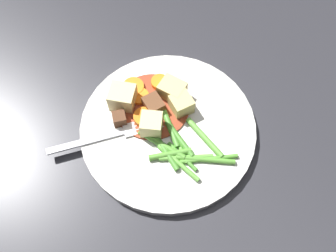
{
  "coord_description": "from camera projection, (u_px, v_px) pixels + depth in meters",
  "views": [
    {
      "loc": [
        -0.2,
        0.15,
        0.51
      ],
      "look_at": [
        0.0,
        0.0,
        0.02
      ],
      "focal_mm": 39.38,
      "sensor_mm": 36.0,
      "label": 1
    }
  ],
  "objects": [
    {
      "name": "ground_plane",
      "position": [
        168.0,
        130.0,
        0.57
      ],
      "size": [
        3.0,
        3.0,
        0.0
      ],
      "primitive_type": "plane",
      "color": "#2D2D33"
    },
    {
      "name": "dinner_plate",
      "position": [
        168.0,
        128.0,
        0.56
      ],
      "size": [
        0.27,
        0.27,
        0.02
      ],
      "primitive_type": "cylinder",
      "color": "white",
      "rests_on": "ground_plane"
    },
    {
      "name": "stew_sauce",
      "position": [
        151.0,
        106.0,
        0.57
      ],
      "size": [
        0.12,
        0.12,
        0.0
      ],
      "primitive_type": "cylinder",
      "color": "#93381E",
      "rests_on": "dinner_plate"
    },
    {
      "name": "carrot_slice_0",
      "position": [
        133.0,
        87.0,
        0.58
      ],
      "size": [
        0.05,
        0.05,
        0.01
      ],
      "primitive_type": "cylinder",
      "rotation": [
        0.0,
        0.0,
        0.53
      ],
      "color": "orange",
      "rests_on": "dinner_plate"
    },
    {
      "name": "carrot_slice_1",
      "position": [
        144.0,
        118.0,
        0.55
      ],
      "size": [
        0.04,
        0.04,
        0.01
      ],
      "primitive_type": "cylinder",
      "rotation": [
        0.0,
        0.0,
        1.07
      ],
      "color": "orange",
      "rests_on": "dinner_plate"
    },
    {
      "name": "carrot_slice_2",
      "position": [
        160.0,
        83.0,
        0.58
      ],
      "size": [
        0.03,
        0.03,
        0.01
      ],
      "primitive_type": "cylinder",
      "rotation": [
        0.0,
        0.0,
        0.3
      ],
      "color": "orange",
      "rests_on": "dinner_plate"
    },
    {
      "name": "carrot_slice_3",
      "position": [
        140.0,
        97.0,
        0.57
      ],
      "size": [
        0.04,
        0.04,
        0.01
      ],
      "primitive_type": "cylinder",
      "rotation": [
        0.0,
        0.0,
        0.9
      ],
      "color": "orange",
      "rests_on": "dinner_plate"
    },
    {
      "name": "potato_chunk_0",
      "position": [
        123.0,
        97.0,
        0.56
      ],
      "size": [
        0.05,
        0.05,
        0.03
      ],
      "primitive_type": "cube",
      "rotation": [
        0.0,
        0.0,
        0.75
      ],
      "color": "#EAD68C",
      "rests_on": "dinner_plate"
    },
    {
      "name": "potato_chunk_1",
      "position": [
        172.0,
        90.0,
        0.57
      ],
      "size": [
        0.05,
        0.04,
        0.03
      ],
      "primitive_type": "cube",
      "rotation": [
        0.0,
        0.0,
        5.13
      ],
      "color": "#E5CC7A",
      "rests_on": "dinner_plate"
    },
    {
      "name": "potato_chunk_2",
      "position": [
        181.0,
        104.0,
        0.56
      ],
      "size": [
        0.03,
        0.03,
        0.03
      ],
      "primitive_type": "cube",
      "rotation": [
        0.0,
        0.0,
        4.57
      ],
      "color": "#E5CC7A",
      "rests_on": "dinner_plate"
    },
    {
      "name": "potato_chunk_3",
      "position": [
        151.0,
        125.0,
        0.54
      ],
      "size": [
        0.04,
        0.04,
        0.03
      ],
      "primitive_type": "cube",
      "rotation": [
        0.0,
        0.0,
        3.99
      ],
      "color": "#EAD68C",
      "rests_on": "dinner_plate"
    },
    {
      "name": "meat_chunk_0",
      "position": [
        151.0,
        106.0,
        0.56
      ],
      "size": [
        0.03,
        0.03,
        0.02
      ],
      "primitive_type": "cube",
      "rotation": [
        0.0,
        0.0,
        3.06
      ],
      "color": "brown",
      "rests_on": "dinner_plate"
    },
    {
      "name": "meat_chunk_1",
      "position": [
        119.0,
        119.0,
        0.55
      ],
      "size": [
        0.03,
        0.03,
        0.02
      ],
      "primitive_type": "cube",
      "rotation": [
        0.0,
        0.0,
        2.75
      ],
      "color": "#56331E",
      "rests_on": "dinner_plate"
    },
    {
      "name": "green_bean_0",
      "position": [
        182.0,
        157.0,
        0.53
      ],
      "size": [
        0.06,
        0.01,
        0.01
      ],
      "primitive_type": "cylinder",
      "rotation": [
        0.0,
        1.57,
        3.27
      ],
      "color": "#4C8E33",
      "rests_on": "dinner_plate"
    },
    {
      "name": "green_bean_1",
      "position": [
        170.0,
        127.0,
        0.55
      ],
      "size": [
        0.07,
        0.03,
        0.01
      ],
      "primitive_type": "cylinder",
      "rotation": [
        0.0,
        1.57,
        2.85
      ],
      "color": "#4C8E33",
      "rests_on": "dinner_plate"
    },
    {
      "name": "green_bean_2",
      "position": [
        205.0,
        138.0,
        0.54
      ],
      "size": [
        0.08,
        0.01,
        0.01
      ],
      "primitive_type": "cylinder",
      "rotation": [
        0.0,
        1.57,
        3.18
      ],
      "color": "#66AD42",
      "rests_on": "dinner_plate"
    },
    {
      "name": "green_bean_3",
      "position": [
        162.0,
        145.0,
        0.54
      ],
      "size": [
        0.08,
        0.04,
        0.01
      ],
      "primitive_type": "cylinder",
      "rotation": [
        0.0,
        1.57,
        3.53
      ],
      "color": "#599E38",
      "rests_on": "dinner_plate"
    },
    {
      "name": "green_bean_4",
      "position": [
        205.0,
        160.0,
        0.53
      ],
      "size": [
        0.06,
        0.07,
        0.01
      ],
      "primitive_type": "cylinder",
      "rotation": [
        0.0,
        1.57,
        4.0
      ],
      "color": "#599E38",
      "rests_on": "dinner_plate"
    },
    {
      "name": "green_bean_5",
      "position": [
        186.0,
        158.0,
        0.53
      ],
      "size": [
        0.05,
        0.07,
        0.01
      ],
      "primitive_type": "cylinder",
      "rotation": [
        0.0,
        1.57,
        4.15
      ],
      "color": "#66AD42",
      "rests_on": "dinner_plate"
    },
    {
      "name": "green_bean_6",
      "position": [
        178.0,
        163.0,
        0.52
      ],
      "size": [
        0.08,
        0.02,
        0.01
      ],
      "primitive_type": "cylinder",
      "rotation": [
        0.0,
        1.57,
        3.34
      ],
      "color": "#66AD42",
      "rests_on": "dinner_plate"
    },
    {
      "name": "green_bean_7",
      "position": [
        181.0,
        138.0,
        0.54
      ],
      "size": [
        0.07,
        0.01,
        0.01
      ],
      "primitive_type": "cylinder",
      "rotation": [
        0.0,
        1.57,
        3.11
      ],
      "color": "#4C8E33",
      "rests_on": "dinner_plate"
    },
    {
      "name": "green_bean_8",
      "position": [
        166.0,
        151.0,
        0.53
      ],
      "size": [
        0.07,
        0.01,
        0.01
      ],
      "primitive_type": "cylinder",
      "rotation": [
        0.0,
        1.57,
        3.05
      ],
      "color": "#4C8E33",
      "rests_on": "dinner_plate"
    },
    {
      "name": "green_bean_9",
      "position": [
        170.0,
        154.0,
        0.53
      ],
      "size": [
        0.03,
        0.06,
        0.01
      ],
      "primitive_type": "cylinder",
      "rotation": [
        0.0,
        1.57,
        4.28
      ],
      "color": "#599E38",
      "rests_on": "dinner_plate"
    },
    {
      "name": "green_bean_10",
      "position": [
        209.0,
        159.0,
        0.53
      ],
      "size": [
        0.05,
        0.08,
        0.01
      ],
      "primitive_type": "cylinder",
      "rotation": [
        0.0,
        1.57,
        4.21
      ],
      "color": "#599E38",
      "rests_on": "dinner_plate"
    },
    {
      "name": "green_bean_11",
      "position": [
        179.0,
        144.0,
        0.54
      ],
      "size": [
        0.06,
        0.02,
        0.01
      ],
      "primitive_type": "cylinder",
      "rotation": [
        0.0,
        1.57,
        2.87
      ],
      "color": "#599E38",
      "rests_on": "dinner_plate"
    },
    {
      "name": "fork",
      "position": [
        110.0,
        135.0,
        0.55
      ],
      "size": [
        0.07,
        0.17,
        0.0
      ],
      "color": "silver",
      "rests_on": "dinner_plate"
    }
  ]
}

